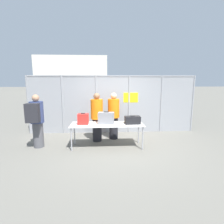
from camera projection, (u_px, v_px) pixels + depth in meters
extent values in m
plane|color=#605E56|center=(116.00, 148.00, 5.62)|extent=(120.00, 120.00, 0.00)
cylinder|color=gray|center=(28.00, 105.00, 6.98)|extent=(0.07, 0.07, 2.36)
cylinder|color=gray|center=(63.00, 105.00, 7.06)|extent=(0.07, 0.07, 2.36)
cylinder|color=gray|center=(96.00, 105.00, 7.14)|extent=(0.07, 0.07, 2.36)
cylinder|color=gray|center=(129.00, 104.00, 7.21)|extent=(0.07, 0.07, 2.36)
cylinder|color=gray|center=(161.00, 104.00, 7.29)|extent=(0.07, 0.07, 2.36)
cylinder|color=gray|center=(192.00, 104.00, 7.37)|extent=(0.07, 0.07, 2.36)
cube|color=gray|center=(113.00, 104.00, 7.17)|extent=(6.77, 0.01, 2.36)
cube|color=gray|center=(113.00, 76.00, 6.97)|extent=(6.77, 0.04, 0.04)
cube|color=yellow|center=(131.00, 98.00, 7.16)|extent=(0.60, 0.01, 0.40)
cube|color=silver|center=(107.00, 124.00, 5.62)|extent=(2.32, 0.74, 0.02)
cylinder|color=#99999E|center=(71.00, 140.00, 5.32)|extent=(0.04, 0.04, 0.74)
cylinder|color=#99999E|center=(143.00, 138.00, 5.45)|extent=(0.04, 0.04, 0.74)
cylinder|color=#99999E|center=(75.00, 133.00, 5.94)|extent=(0.04, 0.04, 0.74)
cylinder|color=#99999E|center=(139.00, 132.00, 6.06)|extent=(0.04, 0.04, 0.74)
cube|color=red|center=(83.00, 119.00, 5.56)|extent=(0.34, 0.26, 0.34)
cube|color=black|center=(83.00, 113.00, 5.53)|extent=(0.13, 0.03, 0.02)
cube|color=slate|center=(106.00, 118.00, 5.61)|extent=(0.53, 0.30, 0.38)
cube|color=black|center=(106.00, 112.00, 5.58)|extent=(0.16, 0.04, 0.02)
cube|color=black|center=(132.00, 120.00, 5.63)|extent=(0.50, 0.31, 0.25)
cube|color=black|center=(133.00, 116.00, 5.61)|extent=(0.16, 0.03, 0.02)
cylinder|color=#4C4C51|center=(38.00, 135.00, 5.66)|extent=(0.32, 0.32, 0.82)
cylinder|color=navy|center=(37.00, 112.00, 5.53)|extent=(0.43, 0.43, 0.68)
sphere|color=#A57A5B|center=(35.00, 98.00, 5.45)|extent=(0.22, 0.22, 0.22)
cube|color=#232328|center=(32.00, 113.00, 5.20)|extent=(0.38, 0.23, 0.57)
cylinder|color=black|center=(97.00, 130.00, 6.25)|extent=(0.32, 0.32, 0.82)
cylinder|color=orange|center=(97.00, 109.00, 6.11)|extent=(0.43, 0.43, 0.68)
sphere|color=brown|center=(97.00, 96.00, 6.03)|extent=(0.22, 0.22, 0.22)
cylinder|color=black|center=(114.00, 128.00, 6.51)|extent=(0.32, 0.32, 0.81)
cylinder|color=orange|center=(114.00, 108.00, 6.38)|extent=(0.42, 0.42, 0.68)
sphere|color=tan|center=(114.00, 96.00, 6.30)|extent=(0.22, 0.22, 0.22)
cube|color=#4C6B47|center=(146.00, 113.00, 9.45)|extent=(2.75, 1.52, 0.57)
sphere|color=black|center=(140.00, 119.00, 8.65)|extent=(0.56, 0.56, 0.56)
sphere|color=black|center=(134.00, 113.00, 10.25)|extent=(0.56, 0.56, 0.56)
cylinder|color=#59595B|center=(111.00, 117.00, 9.39)|extent=(0.96, 0.06, 0.06)
cube|color=beige|center=(74.00, 74.00, 43.41)|extent=(16.45, 8.96, 7.77)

